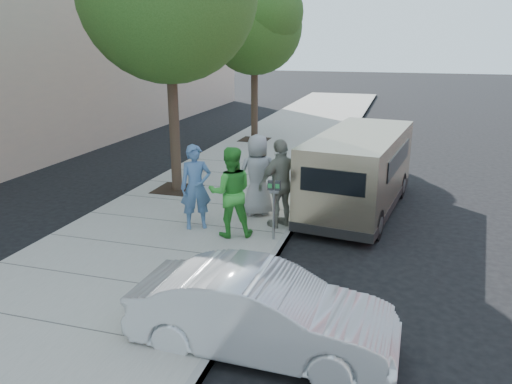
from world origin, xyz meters
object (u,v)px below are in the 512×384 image
Objects in this scene: parking_meter at (274,197)px; person_officer at (196,187)px; tree_far at (256,22)px; person_gray_shirt at (258,175)px; van at (360,170)px; person_striped_polo at (281,184)px; sedan at (262,313)px; person_green_shirt at (231,192)px.

person_officer is (-1.83, 0.18, 0.01)m from parking_meter.
person_gray_shirt is (2.73, -8.95, -3.75)m from tree_far.
person_gray_shirt is at bearing -73.04° from tree_far.
van is 4.29m from person_officer.
person_striped_polo is (-1.54, -2.08, 0.09)m from van.
person_officer is (-2.63, 3.87, 0.49)m from sedan.
person_striped_polo is at bearing 11.90° from sedan.
van is (1.49, 2.89, -0.02)m from parking_meter.
van reaches higher than sedan.
person_officer reaches higher than parking_meter.
parking_meter is 3.80m from sedan.
parking_meter is 0.94m from person_green_shirt.
sedan is 4.61m from person_striped_polo.
tree_far is 9.78m from van.
person_gray_shirt is 0.95m from person_striped_polo.
sedan is at bearing -85.72° from person_officer.
person_striped_polo is at bearing -158.23° from person_green_shirt.
person_green_shirt reaches higher than parking_meter.
person_striped_polo is at bearing 111.43° from person_gray_shirt.
person_green_shirt is 1.23m from person_striped_polo.
tree_far is 3.31× the size of person_gray_shirt.
sedan is at bearing -73.00° from tree_far.
person_striped_polo is (3.45, -9.57, -3.73)m from tree_far.
person_gray_shirt reaches higher than sedan.
person_officer reaches higher than sedan.
person_striped_polo reaches higher than person_gray_shirt.
parking_meter is at bearing 160.25° from person_green_shirt.
person_officer is 0.95× the size of person_striped_polo.
person_green_shirt reaches higher than van.
parking_meter is 0.68× the size of person_officer.
sedan is 1.85× the size of person_striped_polo.
tree_far is 3.33× the size of person_green_shirt.
person_green_shirt is (-0.94, -0.04, 0.04)m from parking_meter.
tree_far is at bearing 18.23° from sedan.
person_officer is at bearing 35.44° from sedan.
person_gray_shirt is at bearing -118.41° from person_green_shirt.
person_green_shirt is (-2.43, -2.93, 0.06)m from van.
person_striped_polo is at bearing -70.16° from tree_far.
sedan is 1.89× the size of person_gray_shirt.
tree_far is 10.84m from person_striped_polo.
van is at bearing 9.22° from person_officer.
person_gray_shirt reaches higher than person_green_shirt.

